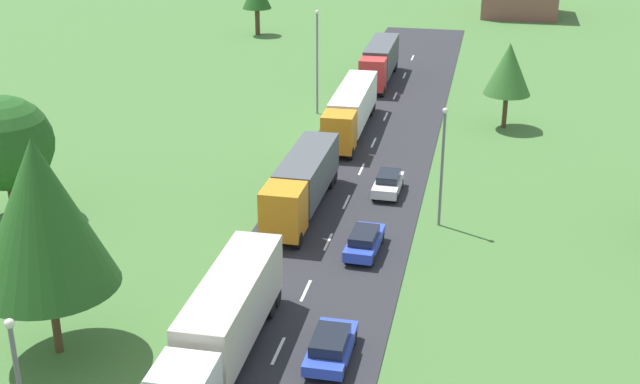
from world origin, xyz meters
The scene contains 14 objects.
road centered at (0.00, 24.50, 0.03)m, with size 10.00×140.00×0.06m, color #2B2B30.
lane_marking_centre centered at (0.00, 19.11, 0.07)m, with size 0.16×118.88×0.01m.
truck_lead centered at (-2.20, 15.83, 2.19)m, with size 2.58×12.94×3.75m.
truck_second centered at (-2.62, 33.63, 2.10)m, with size 2.57×12.31×3.54m.
truck_third centered at (-2.30, 50.48, 2.12)m, with size 2.68×14.42×3.53m.
truck_fourth centered at (-2.26, 67.27, 2.20)m, with size 2.57×12.30×3.72m.
car_second centered at (2.60, 16.86, 0.81)m, with size 1.92×4.40×1.43m.
car_third centered at (2.38, 28.29, 0.83)m, with size 1.89×4.54×1.47m.
car_fourth centered at (2.54, 37.72, 0.82)m, with size 1.80×4.03×1.45m.
lamppost_second centered at (6.40, 33.30, 4.37)m, with size 0.36×0.36×7.78m.
lamppost_third centered at (-6.18, 55.22, 5.13)m, with size 0.36×0.36×9.28m.
tree_oak centered at (10.29, 54.55, 5.11)m, with size 3.96×3.96×7.31m.
tree_elm centered at (-10.31, 14.97, 7.22)m, with size 6.55×6.55×10.83m.
tree_ash centered at (-20.91, 29.23, 4.94)m, with size 6.13×6.13×8.02m.
Camera 1 is at (9.05, -16.42, 22.64)m, focal length 47.60 mm.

